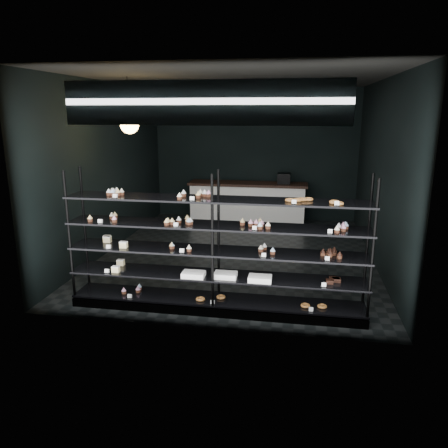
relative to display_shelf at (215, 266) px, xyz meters
name	(u,v)px	position (x,y,z in m)	size (l,w,h in m)	color
room	(238,171)	(-0.03, 2.45, 0.97)	(5.01, 6.01, 3.20)	black
display_shelf	(215,266)	(0.00, 0.00, 0.00)	(4.00, 0.50, 1.91)	black
signage	(203,103)	(-0.03, -0.48, 2.12)	(3.30, 0.05, 0.50)	#0F0B38
pendant_lamp	(129,124)	(-1.65, 1.38, 1.82)	(0.30, 0.30, 0.88)	black
service_counter	(248,202)	(-0.12, 4.95, -0.13)	(2.85, 0.65, 1.23)	white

